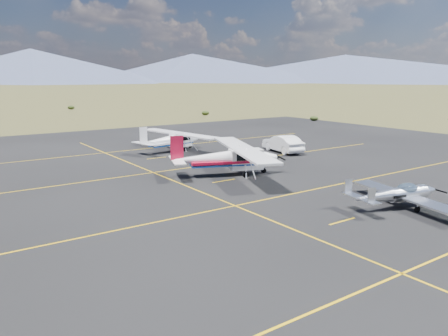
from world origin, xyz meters
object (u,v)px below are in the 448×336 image
object	(u,v)px
aircraft_cessna	(227,157)
aircraft_low_wing	(398,194)
aircraft_plain	(171,140)
sedan	(283,144)

from	to	relation	value
aircraft_cessna	aircraft_low_wing	bearing A→B (deg)	-54.92
aircraft_plain	sedan	distance (m)	11.27
sedan	aircraft_plain	bearing A→B (deg)	-27.53
aircraft_cessna	sedan	size ratio (longest dim) A/B	2.37
aircraft_plain	sedan	bearing A→B (deg)	-47.00
aircraft_cessna	sedan	distance (m)	11.90
aircraft_low_wing	aircraft_cessna	distance (m)	13.06
aircraft_plain	sedan	world-z (taller)	aircraft_plain
aircraft_low_wing	aircraft_cessna	bearing A→B (deg)	116.77
aircraft_plain	sedan	xyz separation A→B (m)	(9.03, -6.73, -0.35)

